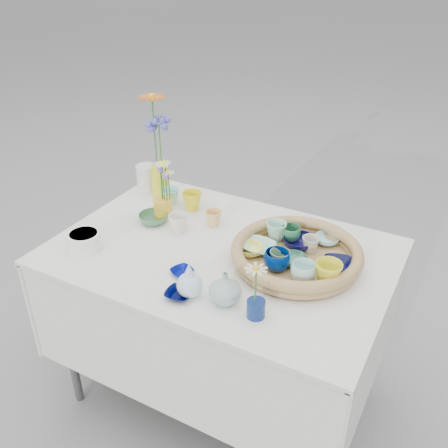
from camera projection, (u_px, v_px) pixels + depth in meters
The scene contains 34 objects.
ground at pixel (222, 391), 2.27m from camera, with size 80.00×80.00×0.00m, color gray.
display_table at pixel (222, 391), 2.27m from camera, with size 1.26×0.86×0.77m, color white, non-canonical shape.
wicker_tray at pixel (296, 255), 1.79m from camera, with size 0.47×0.47×0.08m, color olive, non-canonical shape.
tray_ceramic_0 at pixel (299, 242), 1.87m from camera, with size 0.12×0.12×0.04m, color #0C0A3C.
tray_ceramic_1 at pixel (338, 265), 1.75m from camera, with size 0.11×0.11×0.03m, color black.
tray_ceramic_2 at pixel (328, 274), 1.65m from camera, with size 0.09×0.09×0.09m, color yellow.
tray_ceramic_3 at pixel (294, 260), 1.77m from camera, with size 0.10×0.10×0.03m, color #397F61.
tray_ceramic_4 at pixel (280, 259), 1.74m from camera, with size 0.07×0.07×0.07m, color #5C875D.
tray_ceramic_5 at pixel (259, 247), 1.85m from camera, with size 0.12×0.12×0.03m, color #AAECDB.
tray_ceramic_6 at pixel (276, 231), 1.90m from camera, with size 0.08×0.08×0.07m, color #A1E6C7.
tray_ceramic_7 at pixel (310, 245), 1.83m from camera, with size 0.06×0.06×0.06m, color beige.
tray_ceramic_8 at pixel (327, 240), 1.89m from camera, with size 0.09×0.09×0.03m, color #A7EDFF.
tray_ceramic_9 at pixel (277, 261), 1.73m from camera, with size 0.09×0.09×0.07m, color navy.
tray_ceramic_10 at pixel (250, 250), 1.83m from camera, with size 0.10×0.10×0.03m, color #FDFF6D.
tray_ceramic_11 at pixel (303, 273), 1.67m from camera, with size 0.09×0.09×0.07m, color #B4E7DF.
tray_ceramic_12 at pixel (291, 234), 1.90m from camera, with size 0.08×0.08×0.06m, color #307B4A.
loose_ceramic_0 at pixel (192, 201), 2.16m from camera, with size 0.09×0.09×0.08m, color yellow.
loose_ceramic_1 at pixel (214, 218), 2.04m from camera, with size 0.07×0.07×0.06m, color #EEBC6C.
loose_ceramic_2 at pixel (154, 218), 2.06m from camera, with size 0.12×0.12×0.04m, color #3E764D.
loose_ceramic_3 at pixel (178, 223), 1.99m from camera, with size 0.08×0.08×0.07m, color #EDE3CA.
loose_ceramic_4 at pixel (182, 272), 1.75m from camera, with size 0.08×0.08×0.02m, color #010973.
loose_ceramic_5 at pixel (171, 197), 2.20m from camera, with size 0.08×0.08×0.07m, color #96DDCE.
loose_ceramic_6 at pixel (179, 294), 1.64m from camera, with size 0.09×0.09×0.02m, color #000436.
fluted_bowl at pixel (84, 241), 1.89m from camera, with size 0.13×0.13×0.07m, color white, non-canonical shape.
bud_vase_paleblue at pixel (189, 279), 1.62m from camera, with size 0.09×0.09×0.13m, color silver, non-canonical shape.
bud_vase_seafoam at pixel (225, 288), 1.60m from camera, with size 0.11×0.11×0.11m, color #8EB2A9.
bud_vase_cobalt at pixel (256, 309), 1.55m from camera, with size 0.06×0.06×0.06m, color navy.
single_daisy at pixel (256, 286), 1.50m from camera, with size 0.08×0.08×0.14m, color white, non-canonical shape.
tall_vase_yellow at pixel (160, 181), 2.25m from camera, with size 0.08×0.08×0.15m, color yellow.
gerbera at pixel (155, 133), 2.14m from camera, with size 0.13×0.13×0.33m, color orange, non-canonical shape.
hydrangea at pixel (160, 145), 2.17m from camera, with size 0.08×0.08×0.27m, color #575AC1, non-canonical shape.
white_pitcher at pixel (146, 177), 2.32m from camera, with size 0.13×0.09×0.12m, color silver, non-canonical shape.
daisy_cup at pixel (163, 208), 2.09m from camera, with size 0.08×0.08×0.08m, color gold.
daisy_posy at pixel (165, 182), 2.03m from camera, with size 0.08×0.08×0.16m, color silver, non-canonical shape.
Camera 1 is at (0.77, -1.39, 1.80)m, focal length 40.00 mm.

